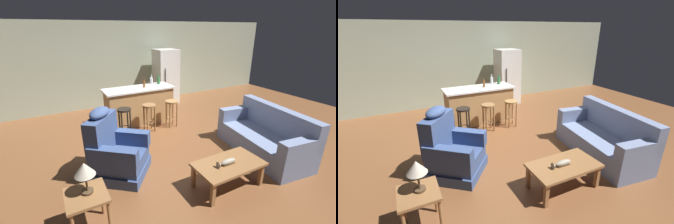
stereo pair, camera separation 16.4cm
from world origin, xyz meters
The scene contains 16 objects.
ground_plane centered at (0.00, 0.00, 0.00)m, with size 12.00×12.00×0.00m.
back_wall centered at (0.00, 3.12, 1.30)m, with size 12.00×0.05×2.60m.
coffee_table centered at (0.25, -1.77, 0.36)m, with size 1.10×0.60×0.42m.
fish_figurine centered at (0.18, -1.79, 0.46)m, with size 0.34×0.10×0.10m.
couch centered at (1.63, -1.32, 0.34)m, with size 1.09×1.99×0.94m.
recliner_near_lamp centered at (-1.21, -0.61, 0.42)m, with size 1.18×1.18×1.20m.
end_table centered at (-1.85, -1.62, 0.46)m, with size 0.48×0.48×0.56m.
table_lamp centered at (-1.82, -1.60, 0.87)m, with size 0.24×0.24×0.41m.
kitchen_island centered at (0.00, 1.35, 0.48)m, with size 1.80×0.70×0.95m.
bar_stool_left centered at (-0.62, 0.72, 0.47)m, with size 0.32×0.32×0.68m.
bar_stool_middle centered at (0.00, 0.72, 0.47)m, with size 0.32×0.32×0.68m.
bar_stool_right centered at (0.62, 0.72, 0.47)m, with size 0.32×0.32×0.68m.
refrigerator centered at (1.43, 2.55, 0.88)m, with size 0.70×0.69×1.76m.
bottle_tall_green centered at (0.14, 1.33, 1.03)m, with size 0.06×0.06×0.22m.
bottle_short_amber centered at (0.63, 1.47, 1.06)m, with size 0.08×0.08×0.28m.
bottle_wine_dark centered at (0.46, 1.57, 1.05)m, with size 0.08×0.08×0.26m.
Camera 1 is at (-2.01, -3.96, 2.40)m, focal length 24.00 mm.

